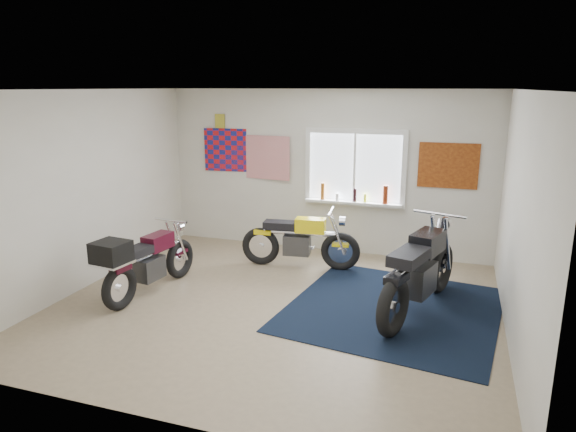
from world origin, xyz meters
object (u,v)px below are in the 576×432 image
(navy_rug, at_px, (393,309))
(black_chrome_bike, at_px, (419,273))
(yellow_triumph, at_px, (299,242))
(maroon_tourer, at_px, (144,262))

(navy_rug, height_order, black_chrome_bike, black_chrome_bike)
(navy_rug, distance_m, yellow_triumph, 1.99)
(yellow_triumph, distance_m, maroon_tourer, 2.38)
(navy_rug, height_order, yellow_triumph, yellow_triumph)
(yellow_triumph, height_order, maroon_tourer, yellow_triumph)
(navy_rug, bearing_deg, black_chrome_bike, 6.78)
(yellow_triumph, distance_m, black_chrome_bike, 2.18)
(yellow_triumph, relative_size, maroon_tourer, 1.02)
(yellow_triumph, relative_size, black_chrome_bike, 0.84)
(maroon_tourer, bearing_deg, navy_rug, -72.63)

